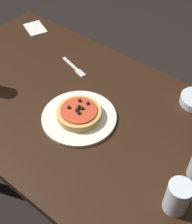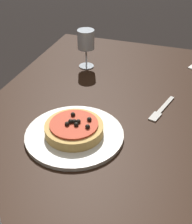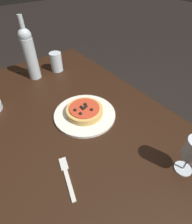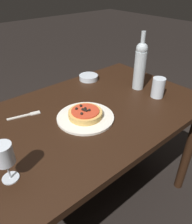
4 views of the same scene
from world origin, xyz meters
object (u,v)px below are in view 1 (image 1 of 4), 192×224
pizza (79,113)px  fork (75,68)px  dining_table (82,124)px  dinner_plate (79,117)px  water_cup (178,197)px

pizza → fork: size_ratio=1.02×
dining_table → fork: fork is taller
dining_table → fork: size_ratio=8.83×
fork → dining_table: bearing=-27.6°
fork → pizza: bearing=-30.3°
fork → dinner_plate: bearing=-30.3°
pizza → fork: bearing=134.6°
pizza → water_cup: bearing=-11.6°
pizza → fork: pizza is taller
water_cup → fork: water_cup is taller
dining_table → dinner_plate: size_ratio=5.09×
dining_table → water_cup: (0.50, -0.14, 0.15)m
dining_table → pizza: 0.13m
dining_table → water_cup: size_ratio=12.59×
dinner_plate → pizza: (-0.00, 0.00, 0.02)m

